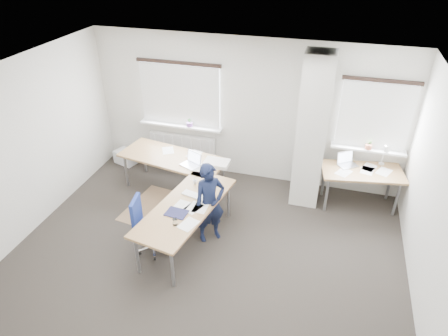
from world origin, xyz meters
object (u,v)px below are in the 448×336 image
(task_chair, at_px, (150,236))
(person, at_px, (210,203))
(desk_main, at_px, (181,181))
(desk_side, at_px, (362,173))

(task_chair, relative_size, person, 0.70)
(task_chair, height_order, person, person)
(task_chair, bearing_deg, desk_main, 72.90)
(desk_side, xyz_separation_m, person, (-2.31, -1.62, 0.01))
(desk_main, distance_m, person, 0.82)
(desk_side, bearing_deg, desk_main, -168.91)
(task_chair, bearing_deg, person, 24.74)
(desk_side, bearing_deg, task_chair, -155.25)
(desk_main, height_order, task_chair, task_chair)
(desk_side, height_order, task_chair, desk_side)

